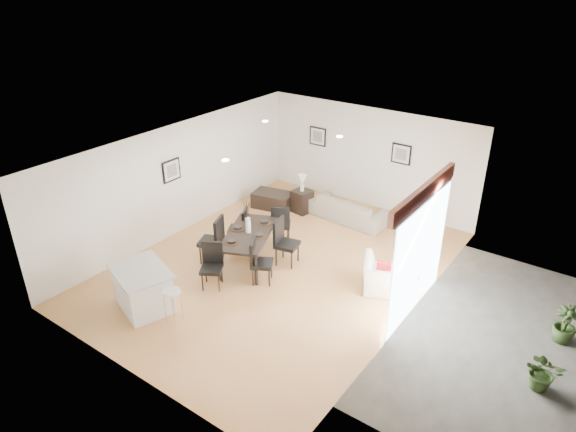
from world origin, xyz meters
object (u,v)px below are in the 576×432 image
Objects in this scene: dining_chair_wfar at (241,226)px; side_table at (302,201)px; dining_table at (249,236)px; sofa at (349,209)px; dining_chair_foot at (281,222)px; kitchen_island at (143,288)px; dining_chair_head at (212,262)px; dining_chair_enear at (258,259)px; bar_stool at (172,295)px; dining_chair_efar at (283,239)px; coffee_table at (273,200)px; dining_chair_wnear at (215,237)px; armchair at (390,276)px.

dining_chair_wfar is 1.51× the size of side_table.
sofa is at bearing 52.83° from dining_table.
dining_chair_foot reaches higher than dining_table.
dining_chair_head is at bearing 86.70° from kitchen_island.
dining_chair_enear reaches higher than sofa.
bar_stool is at bearing 19.12° from kitchen_island.
dining_chair_enear is 1.71m from dining_chair_foot.
dining_chair_wfar is 1.27m from dining_chair_efar.
kitchen_island is at bearing -27.87° from dining_chair_wfar.
dining_chair_wfar is at bearing 119.52° from dining_table.
dining_chair_wfar reaches higher than sofa.
bar_stool is at bearing 160.19° from dining_chair_efar.
dining_chair_foot reaches higher than sofa.
sofa is at bearing 123.16° from dining_chair_wfar.
dining_chair_wfar is at bearing -93.50° from side_table.
coffee_table is 0.83m from side_table.
kitchen_island is (-0.09, -5.26, 0.12)m from side_table.
dining_chair_wfar reaches higher than dining_table.
dining_chair_foot is (0.69, 0.63, 0.03)m from dining_chair_wfar.
side_table reaches higher than coffee_table.
dining_chair_foot is 3.63m from kitchen_island.
dining_chair_enear is at bearing 78.26° from bar_stool.
dining_chair_wnear reaches higher than sofa.
dining_chair_foot is (0.67, 1.53, -0.06)m from dining_chair_wnear.
armchair is 3.60m from dining_chair_head.
sofa is at bearing 95.50° from kitchen_island.
dining_chair_enear is at bearing -69.48° from coffee_table.
bar_stool is at bearing 0.82° from dining_chair_wnear.
bar_stool is (-0.52, -5.57, 0.31)m from sofa.
side_table is (-1.14, 3.29, -0.24)m from dining_chair_enear.
dining_chair_foot is at bearing -72.05° from side_table.
dining_chair_foot is at bearing -9.79° from dining_chair_enear.
side_table is at bearing 97.94° from bar_stool.
dining_chair_wfar is 0.87× the size of coffee_table.
coffee_table is (-1.25, 3.70, -0.32)m from dining_chair_head.
dining_chair_wfar is 2.33m from side_table.
dining_chair_enear reaches higher than kitchen_island.
kitchen_island reaches higher than bar_stool.
bar_stool reaches higher than sofa.
armchair is 0.98× the size of dining_chair_wnear.
armchair is 0.74× the size of kitchen_island.
bar_stool is (0.23, -2.46, -0.06)m from dining_table.
armchair reaches higher than coffee_table.
dining_chair_head is 2.24m from dining_chair_foot.
dining_table reaches higher than side_table.
dining_table is at bearing 95.50° from kitchen_island.
coffee_table is (-0.67, 2.99, -0.39)m from dining_chair_wnear.
bar_stool is (0.86, -2.05, 0.00)m from dining_chair_wnear.
sofa is 2.88× the size of bar_stool.
kitchen_island is 0.85m from bar_stool.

